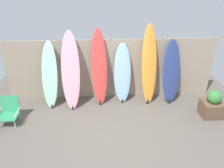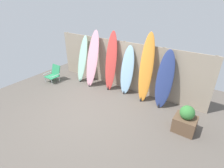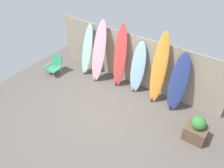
% 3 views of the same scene
% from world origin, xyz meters
% --- Properties ---
extents(ground, '(7.68, 7.68, 0.00)m').
position_xyz_m(ground, '(0.00, 0.00, 0.00)').
color(ground, '#5B544C').
extents(fence_back, '(6.08, 0.11, 1.80)m').
position_xyz_m(fence_back, '(-0.00, 2.01, 0.90)').
color(fence_back, gray).
rests_on(fence_back, ground).
extents(surfboard_seafoam_0, '(0.52, 0.61, 1.84)m').
position_xyz_m(surfboard_seafoam_0, '(-1.72, 1.63, 0.91)').
color(surfboard_seafoam_0, '#9ED6BC').
rests_on(surfboard_seafoam_0, ground).
extents(surfboard_pink_1, '(0.52, 0.65, 2.12)m').
position_xyz_m(surfboard_pink_1, '(-1.12, 1.57, 1.05)').
color(surfboard_pink_1, pink).
rests_on(surfboard_pink_1, ground).
extents(surfboard_red_2, '(0.49, 0.51, 2.16)m').
position_xyz_m(surfboard_red_2, '(-0.34, 1.69, 1.06)').
color(surfboard_red_2, '#D13D38').
rests_on(surfboard_red_2, ground).
extents(surfboard_skyblue_3, '(0.49, 0.42, 1.74)m').
position_xyz_m(surfboard_skyblue_3, '(0.32, 1.75, 0.86)').
color(surfboard_skyblue_3, '#8CB7D6').
rests_on(surfboard_skyblue_3, ground).
extents(surfboard_orange_4, '(0.50, 0.54, 2.27)m').
position_xyz_m(surfboard_orange_4, '(1.05, 1.67, 1.12)').
color(surfboard_orange_4, orange).
rests_on(surfboard_orange_4, ground).
extents(surfboard_navy_5, '(0.54, 0.50, 1.84)m').
position_xyz_m(surfboard_navy_5, '(1.70, 1.65, 0.91)').
color(surfboard_navy_5, navy).
rests_on(surfboard_navy_5, ground).
extents(beach_chair, '(0.50, 0.54, 0.66)m').
position_xyz_m(beach_chair, '(-2.67, 0.86, 0.33)').
color(beach_chair, silver).
rests_on(beach_chair, ground).
extents(planter_box, '(0.55, 0.49, 0.77)m').
position_xyz_m(planter_box, '(2.64, 0.81, 0.32)').
color(planter_box, brown).
rests_on(planter_box, ground).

